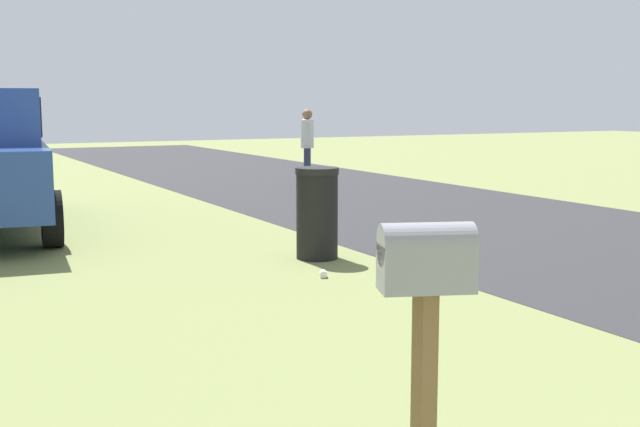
# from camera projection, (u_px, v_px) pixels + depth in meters

# --- Properties ---
(mailbox) EXTENTS (0.34, 0.48, 1.36)m
(mailbox) POSITION_uv_depth(u_px,v_px,m) (426.00, 284.00, 3.67)
(mailbox) COLOR brown
(mailbox) RESTS_ON ground
(trash_bin) EXTENTS (0.54, 0.54, 1.12)m
(trash_bin) POSITION_uv_depth(u_px,v_px,m) (317.00, 213.00, 9.73)
(trash_bin) COLOR black
(trash_bin) RESTS_ON ground
(pedestrian) EXTENTS (0.42, 0.41, 1.76)m
(pedestrian) POSITION_uv_depth(u_px,v_px,m) (307.00, 141.00, 18.21)
(pedestrian) COLOR #2D3351
(pedestrian) RESTS_ON ground
(litter_cup_midfield_a) EXTENTS (0.13, 0.12, 0.08)m
(litter_cup_midfield_a) POSITION_uv_depth(u_px,v_px,m) (323.00, 274.00, 8.73)
(litter_cup_midfield_a) COLOR white
(litter_cup_midfield_a) RESTS_ON ground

